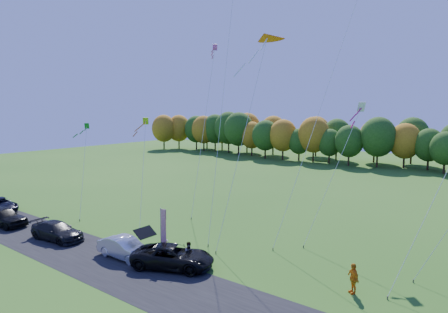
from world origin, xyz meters
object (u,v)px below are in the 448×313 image
Objects in this scene: feather_flag at (163,228)px; black_suv at (173,257)px; person_east at (353,278)px; silver_sedan at (125,248)px.

black_suv is at bearing -22.39° from feather_flag.
black_suv is at bearing -121.43° from person_east.
black_suv is 2.44m from feather_flag.
silver_sedan is 16.22m from person_east.
silver_sedan is at bearing -145.65° from feather_flag.
person_east is 0.48× the size of feather_flag.
person_east is 13.56m from feather_flag.
silver_sedan is 1.21× the size of feather_flag.
feather_flag is at bearing -126.69° from person_east.
silver_sedan is (-4.11, -0.92, -0.03)m from black_suv.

